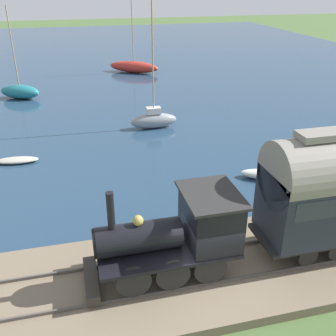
# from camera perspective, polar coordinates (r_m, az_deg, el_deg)

# --- Properties ---
(ground_plane) EXTENTS (200.00, 200.00, 0.00)m
(ground_plane) POSITION_cam_1_polar(r_m,az_deg,el_deg) (14.54, 5.76, -16.96)
(ground_plane) COLOR #476033
(harbor_water) EXTENTS (80.00, 80.00, 0.01)m
(harbor_water) POSITION_cam_1_polar(r_m,az_deg,el_deg) (54.61, -10.06, 15.22)
(harbor_water) COLOR navy
(harbor_water) RESTS_ON ground
(rail_embankment) EXTENTS (5.37, 56.00, 0.49)m
(rail_embankment) POSITION_cam_1_polar(r_m,az_deg,el_deg) (14.88, 4.92, -14.76)
(rail_embankment) COLOR #756651
(rail_embankment) RESTS_ON ground
(steam_locomotive) EXTENTS (2.40, 5.32, 3.44)m
(steam_locomotive) POSITION_cam_1_polar(r_m,az_deg,el_deg) (13.45, 1.88, -8.94)
(steam_locomotive) COLOR black
(steam_locomotive) RESTS_ON rail_embankment
(sailboat_teal) EXTENTS (2.98, 3.95, 7.80)m
(sailboat_teal) POSITION_cam_1_polar(r_m,az_deg,el_deg) (38.13, -20.69, 10.38)
(sailboat_teal) COLOR #1E707A
(sailboat_teal) RESTS_ON harbor_water
(sailboat_red) EXTENTS (4.48, 5.71, 7.87)m
(sailboat_red) POSITION_cam_1_polar(r_m,az_deg,el_deg) (46.28, -5.00, 14.43)
(sailboat_red) COLOR #B72D23
(sailboat_red) RESTS_ON harbor_water
(sailboat_gray) EXTENTS (1.05, 3.38, 9.46)m
(sailboat_gray) POSITION_cam_1_polar(r_m,az_deg,el_deg) (28.45, -2.09, 7.16)
(sailboat_gray) COLOR gray
(sailboat_gray) RESTS_ON harbor_water
(rowboat_far_out) EXTENTS (2.07, 2.99, 0.51)m
(rowboat_far_out) POSITION_cam_1_polar(r_m,az_deg,el_deg) (21.85, 14.28, -0.97)
(rowboat_far_out) COLOR silver
(rowboat_far_out) RESTS_ON harbor_water
(rowboat_near_shore) EXTENTS (1.07, 2.53, 0.31)m
(rowboat_near_shore) POSITION_cam_1_polar(r_m,az_deg,el_deg) (24.76, -21.07, 1.07)
(rowboat_near_shore) COLOR #B7B2A3
(rowboat_near_shore) RESTS_ON harbor_water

